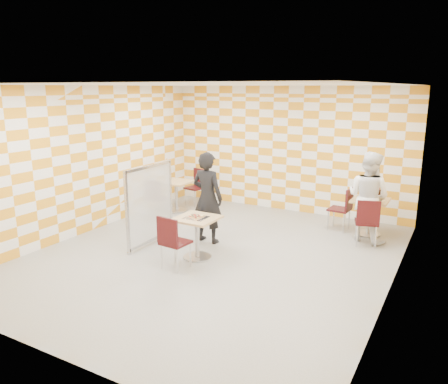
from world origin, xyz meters
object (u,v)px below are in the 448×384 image
object	(u,v)px
chair_empty_near	(155,195)
partition	(150,204)
main_table	(197,231)
man_dark	(207,198)
chair_empty_far	(197,184)
empty_table	(176,191)
chair_main_front	(172,239)
chair_second_side	(344,206)
sport_bottle	(365,194)
second_table	(370,211)
man_white	(368,197)
chair_second_front	(367,219)
soda_bottle	(379,194)

from	to	relation	value
chair_empty_near	partition	distance (m)	1.72
main_table	man_dark	distance (m)	0.96
chair_empty_far	man_dark	size ratio (longest dim) A/B	0.52
empty_table	chair_main_front	bearing A→B (deg)	-55.95
chair_second_side	sport_bottle	xyz separation A→B (m)	(0.39, 0.06, 0.29)
main_table	second_table	world-z (taller)	same
chair_main_front	chair_empty_far	bearing A→B (deg)	116.88
man_white	man_dark	bearing A→B (deg)	49.49
main_table	chair_second_side	size ratio (longest dim) A/B	0.81
second_table	chair_empty_near	world-z (taller)	chair_empty_near
chair_main_front	man_white	xyz separation A→B (m)	(2.49, 3.05, 0.34)
chair_empty_near	partition	size ratio (longest dim) A/B	0.60
empty_table	chair_second_front	xyz separation A→B (m)	(4.57, -0.26, 0.04)
chair_main_front	man_white	distance (m)	3.95
man_white	second_table	bearing A→B (deg)	-67.77
main_table	partition	xyz separation A→B (m)	(-1.17, 0.18, 0.28)
empty_table	chair_empty_near	size ratio (longest dim) A/B	0.81
chair_empty_far	sport_bottle	xyz separation A→B (m)	(4.24, -0.25, 0.29)
chair_main_front	man_white	bearing A→B (deg)	50.71
second_table	soda_bottle	xyz separation A→B (m)	(0.14, 0.09, 0.34)
chair_second_front	partition	distance (m)	4.12
man_white	sport_bottle	bearing A→B (deg)	-52.06
chair_empty_near	man_white	xyz separation A→B (m)	(4.56, 0.83, 0.34)
chair_empty_near	man_white	bearing A→B (deg)	10.35
main_table	chair_main_front	size ratio (longest dim) A/B	0.81
chair_empty_near	second_table	bearing A→B (deg)	14.92
chair_main_front	chair_empty_near	distance (m)	3.03
chair_second_side	soda_bottle	distance (m)	0.74
main_table	chair_second_front	size ratio (longest dim) A/B	0.81
sport_bottle	soda_bottle	bearing A→B (deg)	4.08
chair_main_front	soda_bottle	world-z (taller)	soda_bottle
chair_second_front	sport_bottle	size ratio (longest dim) A/B	4.62
chair_second_front	chair_main_front	bearing A→B (deg)	-133.68
second_table	chair_empty_near	size ratio (longest dim) A/B	0.81
main_table	man_white	xyz separation A→B (m)	(2.42, 2.40, 0.38)
partition	main_table	bearing A→B (deg)	-8.66
man_dark	sport_bottle	distance (m)	3.25
second_table	chair_empty_near	distance (m)	4.70
chair_empty_near	partition	world-z (taller)	partition
empty_table	chair_second_side	xyz separation A→B (m)	(3.95, 0.48, 0.04)
main_table	soda_bottle	xyz separation A→B (m)	(2.54, 2.87, 0.34)
second_table	soda_bottle	world-z (taller)	soda_bottle
empty_table	chair_second_side	distance (m)	3.98
empty_table	partition	bearing A→B (deg)	-66.95
main_table	partition	bearing A→B (deg)	171.34
chair_second_front	chair_empty_far	xyz separation A→B (m)	(-4.47, 1.05, 0.00)
empty_table	soda_bottle	world-z (taller)	soda_bottle
chair_second_front	chair_second_side	bearing A→B (deg)	130.30
empty_table	main_table	bearing A→B (deg)	-48.11
chair_empty_near	sport_bottle	xyz separation A→B (m)	(4.41, 1.28, 0.29)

